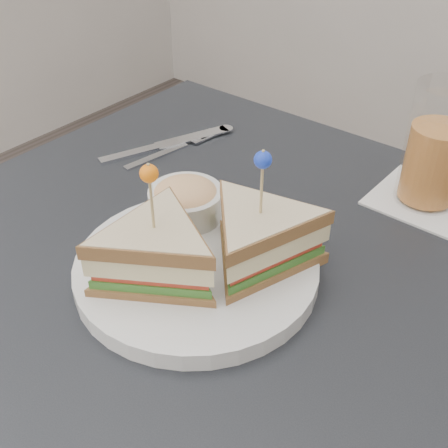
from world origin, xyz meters
The scene contains 5 objects.
table centered at (0.00, 0.00, 0.67)m, with size 0.80×0.80×0.75m.
plate_meal centered at (0.01, -0.03, 0.80)m, with size 0.32×0.30×0.17m.
cutlery_fork centered at (-0.22, 0.17, 0.75)m, with size 0.05×0.18×0.01m.
cutlery_knife centered at (-0.24, 0.16, 0.75)m, with size 0.11×0.23×0.01m.
drink_set centered at (0.15, 0.28, 0.83)m, with size 0.13×0.13×0.17m.
Camera 1 is at (0.34, -0.40, 1.19)m, focal length 45.00 mm.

